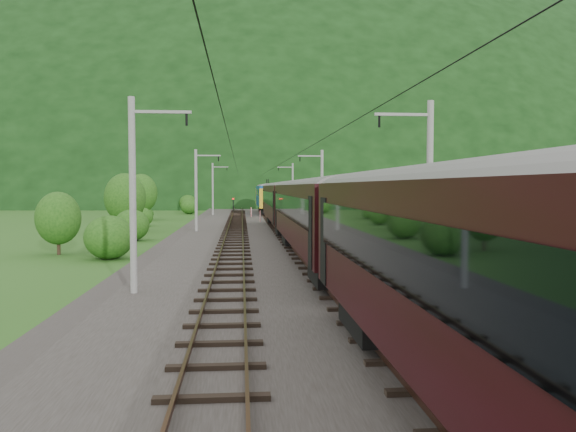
{
  "coord_description": "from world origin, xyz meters",
  "views": [
    {
      "loc": [
        -1.78,
        -23.29,
        4.67
      ],
      "look_at": [
        1.48,
        15.99,
        2.6
      ],
      "focal_mm": 35.0,
      "sensor_mm": 36.0,
      "label": 1
    }
  ],
  "objects": [
    {
      "name": "track_left",
      "position": [
        -2.4,
        10.0,
        0.37
      ],
      "size": [
        2.4,
        220.0,
        0.27
      ],
      "color": "#533023",
      "rests_on": "railbed"
    },
    {
      "name": "ground",
      "position": [
        0.0,
        0.0,
        0.0
      ],
      "size": [
        600.0,
        600.0,
        0.0
      ],
      "primitive_type": "plane",
      "color": "#2B561B",
      "rests_on": "ground"
    },
    {
      "name": "hazard_post_near",
      "position": [
        -0.38,
        58.36,
        0.97
      ],
      "size": [
        0.14,
        0.14,
        1.34
      ],
      "primitive_type": "cylinder",
      "color": "red",
      "rests_on": "railbed"
    },
    {
      "name": "catenary_left",
      "position": [
        -6.12,
        32.0,
        4.5
      ],
      "size": [
        2.54,
        192.28,
        8.0
      ],
      "color": "gray",
      "rests_on": "railbed"
    },
    {
      "name": "train",
      "position": [
        2.4,
        -4.12,
        3.77
      ],
      "size": [
        3.22,
        155.38,
        5.61
      ],
      "color": "black",
      "rests_on": "ground"
    },
    {
      "name": "railbed",
      "position": [
        0.0,
        10.0,
        0.15
      ],
      "size": [
        14.0,
        220.0,
        0.3
      ],
      "primitive_type": "cube",
      "color": "#38332D",
      "rests_on": "ground"
    },
    {
      "name": "vegetation_right",
      "position": [
        12.2,
        1.11,
        1.31
      ],
      "size": [
        6.53,
        111.8,
        3.05
      ],
      "color": "#1B4612",
      "rests_on": "ground"
    },
    {
      "name": "mountain_ridge",
      "position": [
        -120.0,
        300.0,
        0.0
      ],
      "size": [
        336.0,
        280.0,
        132.0
      ],
      "primitive_type": "ellipsoid",
      "color": "black",
      "rests_on": "ground"
    },
    {
      "name": "vegetation_left",
      "position": [
        -13.5,
        24.41,
        2.52
      ],
      "size": [
        9.53,
        139.26,
        6.45
      ],
      "color": "#1B4612",
      "rests_on": "ground"
    },
    {
      "name": "hazard_post_far",
      "position": [
        0.54,
        46.7,
        0.99
      ],
      "size": [
        0.15,
        0.15,
        1.37
      ],
      "primitive_type": "cylinder",
      "color": "red",
      "rests_on": "railbed"
    },
    {
      "name": "track_right",
      "position": [
        2.4,
        10.0,
        0.37
      ],
      "size": [
        2.4,
        220.0,
        0.27
      ],
      "color": "#533023",
      "rests_on": "railbed"
    },
    {
      "name": "catenary_right",
      "position": [
        6.12,
        32.0,
        4.5
      ],
      "size": [
        2.54,
        192.28,
        8.0
      ],
      "color": "gray",
      "rests_on": "railbed"
    },
    {
      "name": "overhead_wires",
      "position": [
        0.0,
        10.0,
        7.1
      ],
      "size": [
        4.83,
        198.0,
        0.03
      ],
      "color": "black",
      "rests_on": "ground"
    },
    {
      "name": "mountain_main",
      "position": [
        0.0,
        260.0,
        0.0
      ],
      "size": [
        504.0,
        360.0,
        244.0
      ],
      "primitive_type": "ellipsoid",
      "color": "black",
      "rests_on": "ground"
    },
    {
      "name": "signal",
      "position": [
        -3.15,
        69.96,
        1.76
      ],
      "size": [
        0.27,
        0.27,
        2.48
      ],
      "color": "black",
      "rests_on": "railbed"
    }
  ]
}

